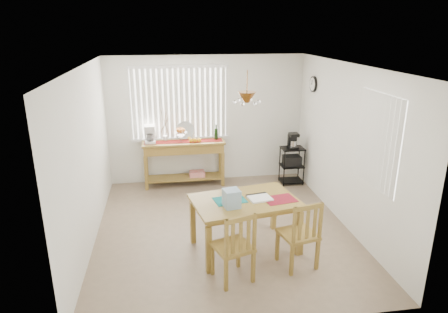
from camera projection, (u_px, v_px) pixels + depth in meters
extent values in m
cube|color=gray|center=(223.00, 229.00, 6.49)|extent=(4.00, 4.50, 0.01)
cube|color=white|center=(206.00, 119.00, 8.24)|extent=(4.00, 0.10, 2.60)
cube|color=white|center=(258.00, 222.00, 3.92)|extent=(4.00, 0.10, 2.60)
cube|color=white|center=(84.00, 159.00, 5.79)|extent=(0.10, 4.50, 2.60)
cube|color=white|center=(350.00, 147.00, 6.38)|extent=(0.10, 4.50, 2.60)
cube|color=white|center=(223.00, 62.00, 5.66)|extent=(4.00, 4.50, 0.10)
cube|color=white|center=(179.00, 104.00, 8.00)|extent=(1.90, 0.01, 1.40)
cube|color=white|center=(134.00, 105.00, 7.86)|extent=(0.07, 0.03, 1.40)
cube|color=white|center=(139.00, 105.00, 7.88)|extent=(0.07, 0.03, 1.40)
cube|color=white|center=(144.00, 105.00, 7.89)|extent=(0.07, 0.03, 1.40)
cube|color=white|center=(150.00, 104.00, 7.91)|extent=(0.07, 0.03, 1.40)
cube|color=white|center=(155.00, 104.00, 7.92)|extent=(0.07, 0.03, 1.40)
cube|color=white|center=(161.00, 104.00, 7.94)|extent=(0.07, 0.03, 1.40)
cube|color=white|center=(166.00, 104.00, 7.95)|extent=(0.07, 0.03, 1.40)
cube|color=white|center=(171.00, 104.00, 7.97)|extent=(0.07, 0.03, 1.40)
cube|color=white|center=(177.00, 104.00, 7.98)|extent=(0.07, 0.03, 1.40)
cube|color=white|center=(182.00, 104.00, 8.00)|extent=(0.07, 0.03, 1.40)
cube|color=white|center=(187.00, 103.00, 8.01)|extent=(0.07, 0.03, 1.40)
cube|color=white|center=(192.00, 103.00, 8.03)|extent=(0.07, 0.03, 1.40)
cube|color=white|center=(198.00, 103.00, 8.04)|extent=(0.07, 0.03, 1.40)
cube|color=white|center=(203.00, 103.00, 8.06)|extent=(0.07, 0.03, 1.40)
cube|color=white|center=(208.00, 103.00, 8.07)|extent=(0.07, 0.03, 1.40)
cube|color=white|center=(213.00, 103.00, 8.09)|extent=(0.07, 0.03, 1.40)
cube|color=white|center=(218.00, 103.00, 8.11)|extent=(0.07, 0.03, 1.40)
cube|color=white|center=(223.00, 102.00, 8.12)|extent=(0.07, 0.03, 1.40)
cube|color=white|center=(180.00, 139.00, 8.21)|extent=(1.98, 0.06, 0.06)
cube|color=white|center=(178.00, 67.00, 7.75)|extent=(1.98, 0.06, 0.06)
cube|color=white|center=(378.00, 141.00, 5.42)|extent=(0.01, 1.10, 1.30)
cube|color=white|center=(398.00, 152.00, 4.95)|extent=(0.03, 0.07, 1.30)
cube|color=white|center=(393.00, 149.00, 5.05)|extent=(0.03, 0.07, 1.30)
cube|color=white|center=(388.00, 147.00, 5.16)|extent=(0.03, 0.07, 1.30)
cube|color=white|center=(384.00, 144.00, 5.26)|extent=(0.03, 0.07, 1.30)
cube|color=white|center=(379.00, 142.00, 5.36)|extent=(0.03, 0.07, 1.30)
cube|color=white|center=(375.00, 140.00, 5.47)|extent=(0.03, 0.07, 1.30)
cube|color=white|center=(371.00, 138.00, 5.57)|extent=(0.03, 0.07, 1.30)
cube|color=white|center=(367.00, 136.00, 5.67)|extent=(0.03, 0.07, 1.30)
cube|color=white|center=(364.00, 134.00, 5.78)|extent=(0.03, 0.07, 1.30)
cube|color=white|center=(360.00, 132.00, 5.88)|extent=(0.03, 0.07, 1.30)
cylinder|color=black|center=(313.00, 84.00, 7.58)|extent=(0.04, 0.30, 0.30)
cylinder|color=white|center=(312.00, 84.00, 7.57)|extent=(0.01, 0.25, 0.25)
cylinder|color=brown|center=(247.00, 83.00, 5.16)|extent=(0.01, 0.01, 0.34)
cone|color=brown|center=(247.00, 97.00, 5.21)|extent=(0.24, 0.24, 0.14)
sphere|color=white|center=(259.00, 101.00, 5.25)|extent=(0.05, 0.05, 0.05)
sphere|color=white|center=(250.00, 100.00, 5.37)|extent=(0.05, 0.05, 0.05)
sphere|color=white|center=(239.00, 100.00, 5.35)|extent=(0.05, 0.05, 0.05)
sphere|color=white|center=(235.00, 102.00, 5.21)|extent=(0.05, 0.05, 0.05)
sphere|color=white|center=(243.00, 104.00, 5.09)|extent=(0.05, 0.05, 0.05)
sphere|color=white|center=(255.00, 104.00, 5.11)|extent=(0.05, 0.05, 0.05)
cube|color=olive|center=(184.00, 143.00, 8.01)|extent=(1.64, 0.46, 0.04)
cube|color=olive|center=(184.00, 148.00, 8.05)|extent=(1.58, 0.42, 0.16)
cube|color=olive|center=(146.00, 173.00, 7.90)|extent=(0.06, 0.06, 0.71)
cube|color=olive|center=(223.00, 169.00, 8.12)|extent=(0.06, 0.06, 0.71)
cube|color=olive|center=(147.00, 167.00, 8.24)|extent=(0.06, 0.06, 0.71)
cube|color=olive|center=(220.00, 163.00, 8.46)|extent=(0.06, 0.06, 0.71)
cube|color=olive|center=(185.00, 177.00, 8.24)|extent=(1.52, 0.40, 0.03)
cube|color=red|center=(197.00, 174.00, 8.26)|extent=(0.31, 0.23, 0.10)
cube|color=maroon|center=(184.00, 141.00, 8.00)|extent=(1.56, 0.25, 0.01)
cube|color=white|center=(150.00, 142.00, 7.90)|extent=(0.21, 0.25, 0.05)
cube|color=white|center=(150.00, 134.00, 7.94)|extent=(0.21, 0.08, 0.31)
cube|color=white|center=(149.00, 127.00, 7.79)|extent=(0.21, 0.23, 0.07)
cylinder|color=white|center=(150.00, 138.00, 7.84)|extent=(0.13, 0.13, 0.13)
cylinder|color=white|center=(181.00, 139.00, 7.96)|extent=(0.05, 0.05, 0.10)
cone|color=white|center=(181.00, 135.00, 7.93)|extent=(0.27, 0.27, 0.09)
sphere|color=#B53318|center=(183.00, 130.00, 7.91)|extent=(0.08, 0.08, 0.08)
sphere|color=#B53318|center=(181.00, 130.00, 7.95)|extent=(0.08, 0.08, 0.08)
sphere|color=#B53318|center=(178.00, 131.00, 7.90)|extent=(0.08, 0.08, 0.08)
sphere|color=#B53318|center=(181.00, 131.00, 7.85)|extent=(0.08, 0.08, 0.08)
sphere|color=orange|center=(191.00, 140.00, 7.93)|extent=(0.08, 0.08, 0.08)
sphere|color=orange|center=(195.00, 140.00, 7.95)|extent=(0.08, 0.08, 0.08)
sphere|color=orange|center=(199.00, 140.00, 7.96)|extent=(0.08, 0.08, 0.08)
cylinder|color=silver|center=(185.00, 130.00, 8.13)|extent=(0.37, 0.09, 0.36)
cylinder|color=white|center=(165.00, 138.00, 7.98)|extent=(0.08, 0.08, 0.14)
cylinder|color=#4C3823|center=(165.00, 123.00, 7.88)|extent=(0.09, 0.04, 0.46)
cylinder|color=#4C3823|center=(165.00, 122.00, 7.87)|extent=(0.14, 0.06, 0.50)
cylinder|color=#4C3823|center=(165.00, 125.00, 7.89)|extent=(0.18, 0.08, 0.37)
cylinder|color=#4C3823|center=(164.00, 121.00, 7.87)|extent=(0.06, 0.03, 0.56)
cylinder|color=#4C3823|center=(165.00, 125.00, 7.89)|extent=(0.23, 0.10, 0.32)
cylinder|color=black|center=(216.00, 134.00, 8.11)|extent=(0.08, 0.08, 0.24)
cylinder|color=black|center=(216.00, 126.00, 8.06)|extent=(0.03, 0.03, 0.08)
cylinder|color=black|center=(284.00, 169.00, 8.07)|extent=(0.02, 0.02, 0.77)
cylinder|color=black|center=(304.00, 168.00, 8.13)|extent=(0.02, 0.02, 0.77)
cylinder|color=black|center=(280.00, 163.00, 8.37)|extent=(0.02, 0.02, 0.77)
cylinder|color=black|center=(299.00, 162.00, 8.43)|extent=(0.02, 0.02, 0.77)
cube|color=black|center=(293.00, 148.00, 8.13)|extent=(0.45, 0.36, 0.03)
cube|color=black|center=(292.00, 166.00, 8.25)|extent=(0.45, 0.36, 0.02)
cube|color=black|center=(291.00, 180.00, 8.35)|extent=(0.45, 0.36, 0.02)
cube|color=black|center=(292.00, 160.00, 8.21)|extent=(0.34, 0.27, 0.20)
cube|color=black|center=(293.00, 147.00, 8.10)|extent=(0.18, 0.22, 0.05)
cube|color=black|center=(292.00, 141.00, 8.14)|extent=(0.18, 0.07, 0.27)
cube|color=black|center=(294.00, 135.00, 8.02)|extent=(0.18, 0.20, 0.06)
cylinder|color=silver|center=(293.00, 143.00, 8.07)|extent=(0.12, 0.12, 0.12)
cube|color=olive|center=(245.00, 201.00, 5.68)|extent=(1.61, 1.19, 0.04)
cube|color=olive|center=(245.00, 204.00, 5.69)|extent=(1.49, 1.07, 0.06)
cube|color=olive|center=(209.00, 250.00, 5.24)|extent=(0.09, 0.09, 0.68)
cube|color=olive|center=(299.00, 233.00, 5.65)|extent=(0.09, 0.09, 0.68)
cube|color=olive|center=(193.00, 222.00, 5.97)|extent=(0.09, 0.09, 0.68)
cube|color=olive|center=(274.00, 209.00, 6.38)|extent=(0.09, 0.09, 0.68)
cube|color=#147475|center=(230.00, 200.00, 5.65)|extent=(0.49, 0.39, 0.01)
cube|color=maroon|center=(280.00, 199.00, 5.68)|extent=(0.49, 0.39, 0.01)
cube|color=white|center=(260.00, 198.00, 5.68)|extent=(0.35, 0.30, 0.03)
cube|color=black|center=(256.00, 194.00, 5.81)|extent=(0.31, 0.09, 0.03)
cube|color=#8AADC8|center=(232.00, 198.00, 5.41)|extent=(0.24, 0.24, 0.25)
cube|color=olive|center=(233.00, 247.00, 5.07)|extent=(0.57, 0.57, 0.04)
cube|color=olive|center=(238.00, 252.00, 5.40)|extent=(0.05, 0.05, 0.44)
cube|color=olive|center=(212.00, 260.00, 5.23)|extent=(0.05, 0.05, 0.44)
cube|color=olive|center=(253.00, 267.00, 5.07)|extent=(0.05, 0.05, 0.44)
cube|color=olive|center=(226.00, 275.00, 4.90)|extent=(0.05, 0.05, 0.44)
cube|color=olive|center=(255.00, 232.00, 4.90)|extent=(0.05, 0.05, 0.50)
cube|color=olive|center=(226.00, 239.00, 4.73)|extent=(0.05, 0.05, 0.50)
cube|color=olive|center=(241.00, 219.00, 4.75)|extent=(0.40, 0.16, 0.06)
cube|color=olive|center=(248.00, 235.00, 4.87)|extent=(0.05, 0.03, 0.40)
cube|color=olive|center=(241.00, 237.00, 4.82)|extent=(0.05, 0.03, 0.40)
cube|color=olive|center=(233.00, 239.00, 4.78)|extent=(0.05, 0.03, 0.40)
cube|color=olive|center=(298.00, 234.00, 5.37)|extent=(0.54, 0.54, 0.04)
cube|color=olive|center=(302.00, 241.00, 5.69)|extent=(0.05, 0.05, 0.45)
cube|color=olive|center=(277.00, 246.00, 5.56)|extent=(0.05, 0.05, 0.45)
cube|color=olive|center=(317.00, 255.00, 5.34)|extent=(0.05, 0.05, 0.45)
cube|color=olive|center=(292.00, 260.00, 5.21)|extent=(0.05, 0.05, 0.45)
cube|color=olive|center=(321.00, 220.00, 5.17)|extent=(0.05, 0.05, 0.50)
cube|color=olive|center=(294.00, 225.00, 5.04)|extent=(0.05, 0.05, 0.50)
cube|color=olive|center=(309.00, 207.00, 5.04)|extent=(0.41, 0.12, 0.07)
cube|color=olive|center=(315.00, 223.00, 5.15)|extent=(0.05, 0.03, 0.40)
cube|color=olive|center=(308.00, 225.00, 5.11)|extent=(0.05, 0.03, 0.40)
cube|color=olive|center=(300.00, 226.00, 5.07)|extent=(0.05, 0.03, 0.40)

